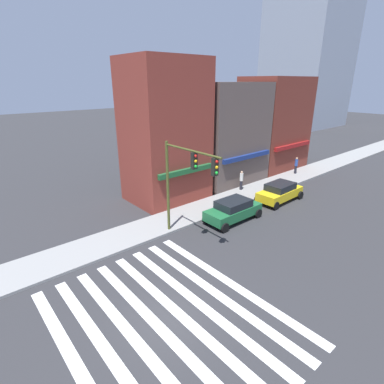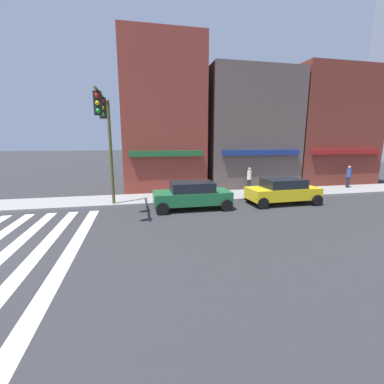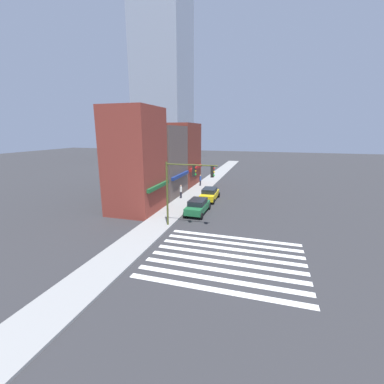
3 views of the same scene
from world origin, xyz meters
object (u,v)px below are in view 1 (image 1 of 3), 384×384
Objects in this scene: traffic_signal at (185,174)px; sedan_yellow at (280,192)px; sedan_green at (233,210)px; pedestrian_blue_shirt at (296,165)px; pedestrian_white_shirt at (241,180)px.

traffic_signal is 1.38× the size of sedan_yellow.
sedan_green is 14.06m from pedestrian_blue_shirt.
pedestrian_blue_shirt is (8.43, -0.43, 0.00)m from pedestrian_white_shirt.
sedan_green is at bearing 178.42° from sedan_yellow.
sedan_yellow is 2.51× the size of pedestrian_blue_shirt.
sedan_yellow is 2.51× the size of pedestrian_white_shirt.
traffic_signal is at bearing 61.32° from pedestrian_white_shirt.
sedan_green is 2.49× the size of pedestrian_white_shirt.
pedestrian_white_shirt is at bearing 35.97° from sedan_green.
pedestrian_blue_shirt is at bearing 21.26° from sedan_yellow.
sedan_green is 6.44m from pedestrian_white_shirt.
pedestrian_white_shirt is 8.44m from pedestrian_blue_shirt.
pedestrian_white_shirt is (9.74, 3.79, -3.38)m from traffic_signal.
sedan_yellow is 8.54m from pedestrian_blue_shirt.
sedan_green is 5.80m from sedan_yellow.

